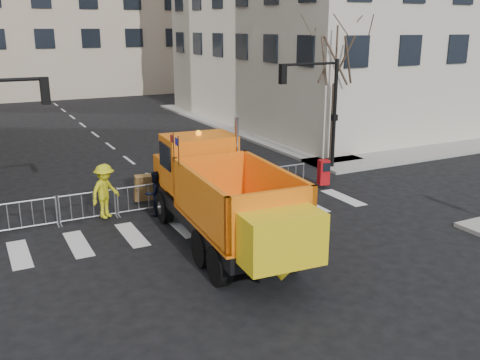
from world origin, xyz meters
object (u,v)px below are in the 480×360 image
worker (105,191)px  newspaper_box (324,172)px  plow_truck (223,195)px  cop_a (195,183)px  cop_c (199,187)px  cop_b (155,194)px

worker → newspaper_box: 9.55m
plow_truck → newspaper_box: 7.91m
plow_truck → cop_a: 3.97m
cop_a → cop_c: cop_a is taller
plow_truck → worker: plow_truck is taller
worker → newspaper_box: bearing=-34.7°
plow_truck → cop_c: size_ratio=6.01×
plow_truck → cop_c: bearing=-8.0°
cop_c → worker: bearing=-69.9°
cop_c → newspaper_box: 5.98m
cop_a → newspaper_box: 6.14m
plow_truck → cop_c: (0.80, 3.85, -0.89)m
plow_truck → cop_b: 4.07m
cop_b → newspaper_box: size_ratio=1.56×
worker → newspaper_box: worker is taller
cop_c → newspaper_box: (5.98, 0.09, -0.16)m
worker → plow_truck: bearing=-89.7°
plow_truck → cop_a: bearing=-5.8°
plow_truck → cop_a: (0.65, 3.85, -0.71)m
cop_b → worker: bearing=-20.7°
cop_a → cop_b: 1.63m
cop_b → cop_a: bearing=166.5°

